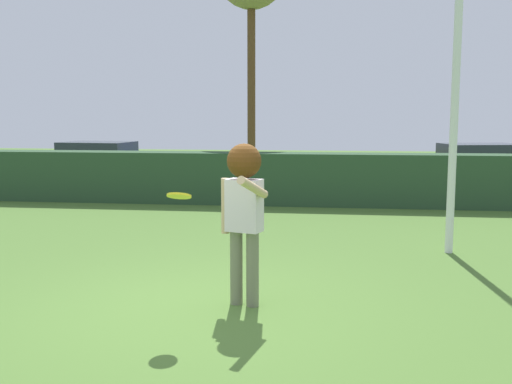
{
  "coord_description": "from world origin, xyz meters",
  "views": [
    {
      "loc": [
        1.48,
        -6.14,
        2.11
      ],
      "look_at": [
        0.52,
        1.25,
        1.15
      ],
      "focal_mm": 41.77,
      "sensor_mm": 36.0,
      "label": 1
    }
  ],
  "objects_px": {
    "lamppost": "(457,56)",
    "parked_car_blue": "(98,159)",
    "person": "(244,200)",
    "frisbee": "(179,196)",
    "parked_car_black": "(480,162)"
  },
  "relations": [
    {
      "from": "person",
      "to": "lamppost",
      "type": "bearing_deg",
      "value": 46.94
    },
    {
      "from": "lamppost",
      "to": "parked_car_black",
      "type": "xyz_separation_m",
      "value": [
        2.66,
        9.63,
        -2.3
      ]
    },
    {
      "from": "frisbee",
      "to": "person",
      "type": "bearing_deg",
      "value": 48.24
    },
    {
      "from": "lamppost",
      "to": "parked_car_blue",
      "type": "relative_size",
      "value": 1.23
    },
    {
      "from": "person",
      "to": "frisbee",
      "type": "relative_size",
      "value": 7.28
    },
    {
      "from": "person",
      "to": "frisbee",
      "type": "xyz_separation_m",
      "value": [
        -0.56,
        -0.63,
        0.12
      ]
    },
    {
      "from": "person",
      "to": "parked_car_blue",
      "type": "relative_size",
      "value": 0.42
    },
    {
      "from": "lamppost",
      "to": "parked_car_blue",
      "type": "xyz_separation_m",
      "value": [
        -9.5,
        9.38,
        -2.3
      ]
    },
    {
      "from": "lamppost",
      "to": "parked_car_black",
      "type": "bearing_deg",
      "value": 74.53
    },
    {
      "from": "frisbee",
      "to": "parked_car_black",
      "type": "bearing_deg",
      "value": 65.61
    },
    {
      "from": "person",
      "to": "lamppost",
      "type": "xyz_separation_m",
      "value": [
        2.76,
        2.96,
        1.8
      ]
    },
    {
      "from": "person",
      "to": "parked_car_black",
      "type": "relative_size",
      "value": 0.41
    },
    {
      "from": "parked_car_black",
      "to": "frisbee",
      "type": "bearing_deg",
      "value": -114.39
    },
    {
      "from": "lamppost",
      "to": "parked_car_blue",
      "type": "height_order",
      "value": "lamppost"
    },
    {
      "from": "frisbee",
      "to": "parked_car_blue",
      "type": "relative_size",
      "value": 0.06
    }
  ]
}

